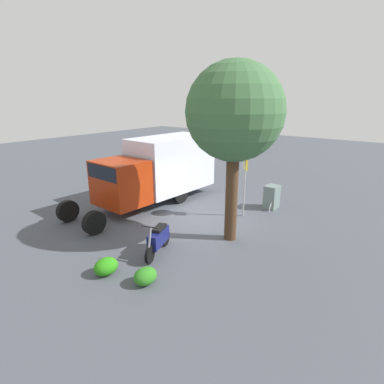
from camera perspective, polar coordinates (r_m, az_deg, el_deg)
name	(u,v)px	position (r m, az deg, el deg)	size (l,w,h in m)	color
ground_plane	(203,222)	(12.87, 2.07, -5.45)	(60.00, 60.00, 0.00)	#474C55
box_truck_near	(158,168)	(14.98, -6.23, 4.38)	(7.77, 2.55, 3.04)	black
motorcycle	(158,239)	(10.29, -6.17, -8.43)	(1.74, 0.81, 1.20)	black
stop_sign	(246,166)	(13.03, 9.73, 4.65)	(0.71, 0.33, 3.27)	#9E9EA3
street_tree	(235,113)	(10.44, 7.79, 14.03)	(3.22, 3.22, 6.07)	#47301E
utility_cabinet	(272,197)	(14.69, 14.30, -0.87)	(0.67, 0.55, 1.07)	slate
bike_rack_hoop	(272,210)	(14.67, 14.38, -3.11)	(0.85, 0.85, 0.05)	#B7B7BC
shrub_near_sign	(145,276)	(8.93, -8.51, -14.92)	(0.69, 0.57, 0.47)	#2C7A1E
shrub_mid_verge	(106,266)	(9.57, -15.39, -12.93)	(0.73, 0.59, 0.49)	#298915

